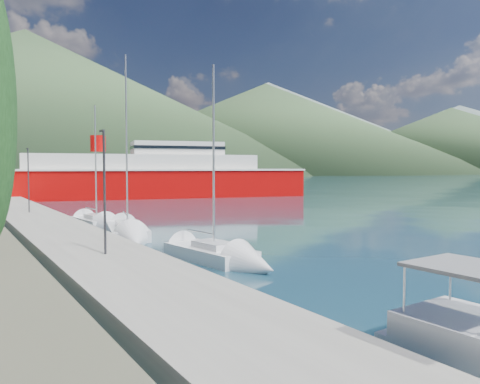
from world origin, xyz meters
TOP-DOWN VIEW (x-y plane):
  - ground at (0.00, 120.00)m, footprint 1400.00×1400.00m
  - quay at (-9.00, 26.00)m, footprint 5.00×88.00m
  - hills_far at (138.59, 618.73)m, footprint 1480.00×900.00m
  - hills_near at (98.04, 372.50)m, footprint 1010.00×520.00m
  - lamp_posts at (-9.00, 13.28)m, footprint 0.15×46.94m
  - sailboat_near at (-3.19, 9.69)m, footprint 3.39×8.16m
  - sailboat_mid at (-4.96, 20.19)m, footprint 4.70×10.06m
  - sailboat_far at (-4.70, 27.65)m, footprint 3.17×7.80m
  - ferry at (12.99, 64.63)m, footprint 55.46×23.68m

SIDE VIEW (x-z plane):
  - ground at x=0.00m, z-range 0.00..0.00m
  - sailboat_near at x=-3.19m, z-range -5.38..5.99m
  - sailboat_far at x=-4.70m, z-range -5.27..5.90m
  - sailboat_mid at x=-4.96m, z-range -6.67..7.34m
  - quay at x=-9.00m, z-range 0.00..0.80m
  - ferry at x=12.99m, z-range -2.11..8.67m
  - lamp_posts at x=-9.00m, z-range 1.05..7.11m
  - hills_near at x=98.04m, z-range -8.32..106.68m
  - hills_far at x=138.59m, z-range -12.61..167.39m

